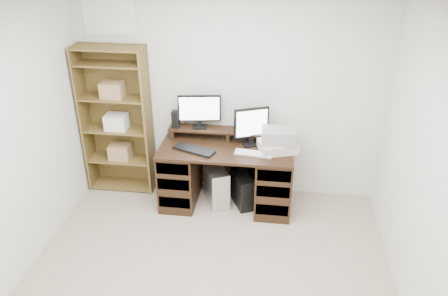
% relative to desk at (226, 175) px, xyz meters
% --- Properties ---
extents(room, '(3.54, 4.04, 2.54)m').
position_rel_desk_xyz_m(room, '(-0.02, -1.64, 0.86)').
color(room, tan).
rests_on(room, ground).
extents(desk, '(1.50, 0.70, 0.75)m').
position_rel_desk_xyz_m(desk, '(0.00, 0.00, 0.00)').
color(desk, black).
rests_on(desk, ground).
extents(riser_shelf, '(1.40, 0.22, 0.12)m').
position_rel_desk_xyz_m(riser_shelf, '(0.00, 0.21, 0.45)').
color(riser_shelf, black).
rests_on(riser_shelf, desk).
extents(monitor_wide, '(0.49, 0.15, 0.39)m').
position_rel_desk_xyz_m(monitor_wide, '(-0.34, 0.24, 0.70)').
color(monitor_wide, black).
rests_on(monitor_wide, riser_shelf).
extents(monitor_small, '(0.38, 0.22, 0.44)m').
position_rel_desk_xyz_m(monitor_small, '(0.26, 0.12, 0.60)').
color(monitor_small, black).
rests_on(monitor_small, desk).
extents(speaker, '(0.08, 0.08, 0.20)m').
position_rel_desk_xyz_m(speaker, '(-0.62, 0.20, 0.58)').
color(speaker, black).
rests_on(speaker, riser_shelf).
extents(keyboard_black, '(0.50, 0.31, 0.03)m').
position_rel_desk_xyz_m(keyboard_black, '(-0.34, -0.13, 0.37)').
color(keyboard_black, black).
rests_on(keyboard_black, desk).
extents(keyboard_white, '(0.42, 0.17, 0.02)m').
position_rel_desk_xyz_m(keyboard_white, '(0.31, -0.13, 0.37)').
color(keyboard_white, silver).
rests_on(keyboard_white, desk).
extents(mouse, '(0.09, 0.06, 0.03)m').
position_rel_desk_xyz_m(mouse, '(0.54, -0.11, 0.38)').
color(mouse, silver).
rests_on(mouse, desk).
extents(printer, '(0.48, 0.41, 0.10)m').
position_rel_desk_xyz_m(printer, '(0.57, -0.00, 0.41)').
color(printer, '#BFB5A6').
rests_on(printer, desk).
extents(basket, '(0.38, 0.28, 0.16)m').
position_rel_desk_xyz_m(basket, '(0.57, -0.00, 0.54)').
color(basket, gray).
rests_on(basket, printer).
extents(tower_silver, '(0.38, 0.52, 0.47)m').
position_rel_desk_xyz_m(tower_silver, '(-0.13, 0.01, -0.15)').
color(tower_silver, '#B6B9BD').
rests_on(tower_silver, ground).
extents(tower_black, '(0.32, 0.43, 0.40)m').
position_rel_desk_xyz_m(tower_black, '(0.19, 0.00, -0.19)').
color(tower_black, black).
rests_on(tower_black, ground).
extents(bookshelf, '(0.80, 0.30, 1.80)m').
position_rel_desk_xyz_m(bookshelf, '(-1.34, 0.21, 0.53)').
color(bookshelf, brown).
rests_on(bookshelf, ground).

